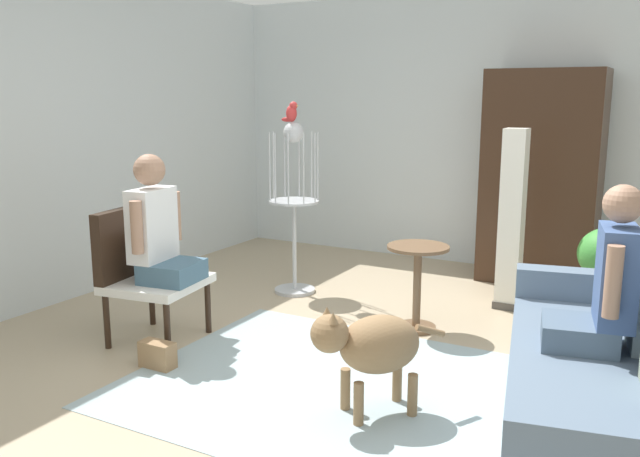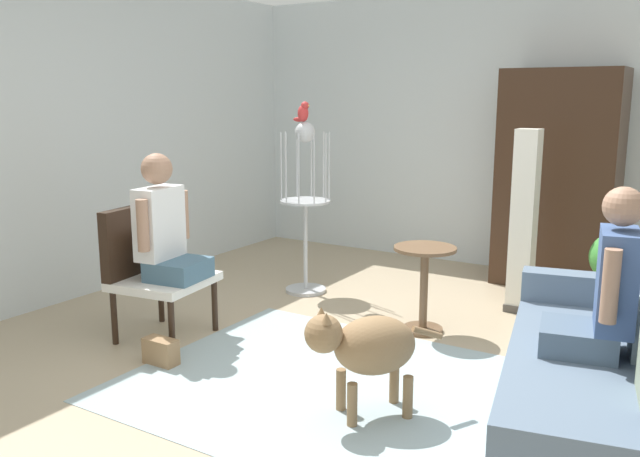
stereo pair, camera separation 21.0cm
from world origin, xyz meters
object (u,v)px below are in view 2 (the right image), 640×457
(dog, at_px, (367,346))
(couch, at_px, (607,373))
(column_lamp, at_px, (524,223))
(person_on_couch, at_px, (605,289))
(round_end_table, at_px, (424,279))
(potted_plant, at_px, (619,273))
(person_on_armchair, at_px, (165,228))
(parrot, at_px, (303,112))
(handbag, at_px, (161,352))
(armchair, at_px, (149,262))
(bird_cage_stand, at_px, (305,202))
(armoire_cabinet, at_px, (558,179))

(dog, bearing_deg, couch, 25.35)
(couch, height_order, column_lamp, column_lamp)
(person_on_couch, relative_size, dog, 1.39)
(person_on_couch, distance_m, column_lamp, 1.96)
(round_end_table, height_order, potted_plant, potted_plant)
(dog, bearing_deg, person_on_armchair, 170.27)
(round_end_table, bearing_deg, potted_plant, 29.06)
(person_on_armchair, relative_size, dog, 1.41)
(parrot, height_order, handbag, parrot)
(armchair, distance_m, bird_cage_stand, 1.57)
(armchair, height_order, person_on_armchair, person_on_armchair)
(armchair, height_order, handbag, armchair)
(column_lamp, bearing_deg, person_on_armchair, -135.46)
(person_on_armchair, distance_m, bird_cage_stand, 1.50)
(person_on_armchair, distance_m, armoire_cabinet, 3.53)
(couch, xyz_separation_m, armchair, (-3.05, -0.25, 0.23))
(couch, height_order, person_on_couch, person_on_couch)
(bird_cage_stand, distance_m, armoire_cabinet, 2.30)
(parrot, xyz_separation_m, column_lamp, (1.79, 0.47, -0.85))
(armchair, bearing_deg, couch, 4.71)
(armoire_cabinet, distance_m, handbag, 3.80)
(person_on_armchair, xyz_separation_m, column_lamp, (1.98, 1.95, -0.08))
(armchair, xyz_separation_m, armoire_cabinet, (2.17, 2.91, 0.43))
(person_on_couch, bearing_deg, column_lamp, 116.67)
(person_on_couch, height_order, armoire_cabinet, armoire_cabinet)
(person_on_couch, height_order, potted_plant, person_on_couch)
(armchair, distance_m, potted_plant, 3.39)
(dog, distance_m, armoire_cabinet, 3.25)
(dog, height_order, potted_plant, potted_plant)
(couch, height_order, parrot, parrot)
(armchair, xyz_separation_m, round_end_table, (1.66, 1.11, -0.14))
(bird_cage_stand, bearing_deg, round_end_table, -17.00)
(round_end_table, bearing_deg, armoire_cabinet, 74.14)
(couch, distance_m, parrot, 3.24)
(couch, distance_m, armoire_cabinet, 2.88)
(couch, height_order, potted_plant, couch)
(round_end_table, xyz_separation_m, parrot, (-1.31, 0.40, 1.18))
(bird_cage_stand, distance_m, handbag, 2.01)
(column_lamp, bearing_deg, couch, -61.80)
(dog, height_order, column_lamp, column_lamp)
(couch, bearing_deg, person_on_armchair, -175.45)
(parrot, xyz_separation_m, armoire_cabinet, (1.83, 1.41, -0.60))
(bird_cage_stand, distance_m, parrot, 0.77)
(person_on_armchair, xyz_separation_m, bird_cage_stand, (0.21, 1.48, -0.00))
(person_on_couch, xyz_separation_m, person_on_armchair, (-2.86, -0.20, 0.05))
(column_lamp, bearing_deg, bird_cage_stand, -165.24)
(person_on_couch, distance_m, round_end_table, 1.66)
(potted_plant, distance_m, handbag, 3.26)
(round_end_table, bearing_deg, handbag, -129.21)
(handbag, bearing_deg, person_on_couch, 12.91)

